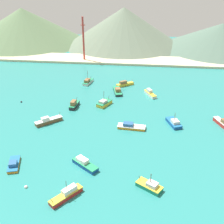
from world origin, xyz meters
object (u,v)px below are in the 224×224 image
(fishing_boat_6, at_px, (88,82))
(fishing_boat_11, at_px, (125,84))
(fishing_boat_2, at_px, (74,105))
(radio_tower, at_px, (83,39))
(fishing_boat_10, at_px, (131,126))
(fishing_boat_1, at_px, (85,164))
(fishing_boat_7, at_px, (104,103))
(buoy_1, at_px, (26,187))
(fishing_boat_3, at_px, (118,91))
(fishing_boat_5, at_px, (48,121))
(buoy_0, at_px, (21,102))
(fishing_boat_12, at_px, (174,123))
(fishing_boat_9, at_px, (150,186))
(fishing_boat_8, at_px, (67,194))
(fishing_boat_4, at_px, (223,123))
(fishing_boat_0, at_px, (14,164))
(fishing_boat_13, at_px, (150,93))

(fishing_boat_6, distance_m, fishing_boat_11, 17.91)
(fishing_boat_2, relative_size, radio_tower, 0.28)
(fishing_boat_10, bearing_deg, fishing_boat_1, -117.33)
(fishing_boat_1, xyz_separation_m, fishing_boat_7, (0.01, 40.25, 0.06))
(buoy_1, bearing_deg, fishing_boat_3, 74.68)
(fishing_boat_5, distance_m, buoy_0, 23.12)
(fishing_boat_11, height_order, fishing_boat_12, fishing_boat_12)
(fishing_boat_10, bearing_deg, fishing_boat_5, 179.47)
(fishing_boat_1, distance_m, fishing_boat_7, 40.25)
(fishing_boat_5, bearing_deg, fishing_boat_7, 43.35)
(fishing_boat_9, bearing_deg, fishing_boat_6, 112.73)
(fishing_boat_9, distance_m, fishing_boat_10, 30.73)
(fishing_boat_6, bearing_deg, fishing_boat_8, -83.06)
(fishing_boat_6, xyz_separation_m, buoy_1, (-2.17, -73.68, -0.74))
(fishing_boat_4, bearing_deg, fishing_boat_7, 164.71)
(fishing_boat_10, bearing_deg, fishing_boat_8, -111.21)
(fishing_boat_10, height_order, buoy_1, fishing_boat_10)
(fishing_boat_3, height_order, buoy_0, fishing_boat_3)
(fishing_boat_7, distance_m, radio_tower, 62.66)
(fishing_boat_6, distance_m, fishing_boat_7, 25.66)
(fishing_boat_9, height_order, fishing_boat_11, fishing_boat_9)
(fishing_boat_1, height_order, fishing_boat_12, fishing_boat_12)
(fishing_boat_3, bearing_deg, radio_tower, 118.41)
(fishing_boat_11, distance_m, buoy_1, 75.41)
(buoy_0, distance_m, radio_tower, 62.49)
(fishing_boat_0, distance_m, fishing_boat_4, 71.20)
(fishing_boat_2, bearing_deg, buoy_0, 174.92)
(fishing_boat_9, relative_size, fishing_boat_13, 0.86)
(fishing_boat_0, xyz_separation_m, radio_tower, (0.09, 100.63, 12.42))
(fishing_boat_2, relative_size, fishing_boat_6, 0.84)
(fishing_boat_6, xyz_separation_m, buoy_0, (-23.69, -24.27, -0.77))
(fishing_boat_11, height_order, buoy_0, fishing_boat_11)
(fishing_boat_1, height_order, fishing_boat_8, fishing_boat_8)
(fishing_boat_13, bearing_deg, fishing_boat_7, -146.68)
(fishing_boat_1, relative_size, fishing_boat_13, 1.01)
(fishing_boat_4, bearing_deg, fishing_boat_11, 137.68)
(fishing_boat_2, relative_size, fishing_boat_3, 0.69)
(fishing_boat_8, bearing_deg, buoy_0, 122.52)
(fishing_boat_0, bearing_deg, fishing_boat_3, 66.53)
(fishing_boat_12, bearing_deg, buoy_0, 169.04)
(fishing_boat_2, bearing_deg, fishing_boat_0, -101.94)
(fishing_boat_10, bearing_deg, fishing_boat_11, 97.39)
(fishing_boat_3, xyz_separation_m, fishing_boat_7, (-4.21, -13.43, 0.11))
(fishing_boat_0, height_order, fishing_boat_7, fishing_boat_7)
(buoy_0, height_order, buoy_1, buoy_1)
(fishing_boat_9, xyz_separation_m, fishing_boat_12, (8.73, 34.20, -0.02))
(fishing_boat_8, distance_m, radio_tower, 113.04)
(fishing_boat_12, xyz_separation_m, buoy_0, (-61.92, 11.99, -0.70))
(fishing_boat_11, bearing_deg, fishing_boat_5, -122.33)
(fishing_boat_11, bearing_deg, fishing_boat_1, -96.17)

